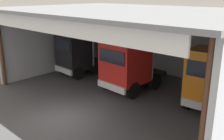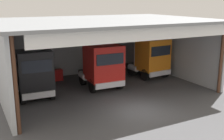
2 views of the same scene
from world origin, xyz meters
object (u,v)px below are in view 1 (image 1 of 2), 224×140
Objects in this scene: truck_black_center_bay at (76,53)px; truck_orange_center_left_bay at (213,79)px; oil_drum at (132,65)px; tool_cart at (133,66)px; truck_red_yard_outside at (128,64)px.

truck_black_center_bay is 10.86m from truck_orange_center_left_bay.
tool_cart reaches higher than oil_drum.
truck_orange_center_left_bay is (10.82, 1.01, 0.01)m from truck_black_center_bay.
truck_orange_center_left_bay reaches higher than truck_red_yard_outside.
truck_black_center_bay is at bearing -125.17° from tool_cart.
truck_black_center_bay is 0.84× the size of truck_red_yard_outside.
tool_cart is at bearing -121.96° from truck_black_center_bay.
tool_cart is (-8.00, 2.98, -1.38)m from truck_orange_center_left_bay.
truck_black_center_bay is at bearing 1.06° from truck_orange_center_left_bay.
truck_red_yard_outside is at bearing -56.78° from tool_cart.
truck_red_yard_outside is 5.02× the size of tool_cart.
oil_drum is 0.65m from tool_cart.
truck_black_center_bay reaches higher than oil_drum.
truck_orange_center_left_bay is 8.65m from tool_cart.
truck_orange_center_left_bay is (5.43, 0.95, -0.04)m from truck_red_yard_outside.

